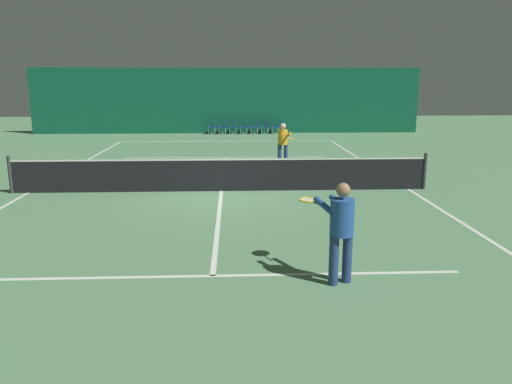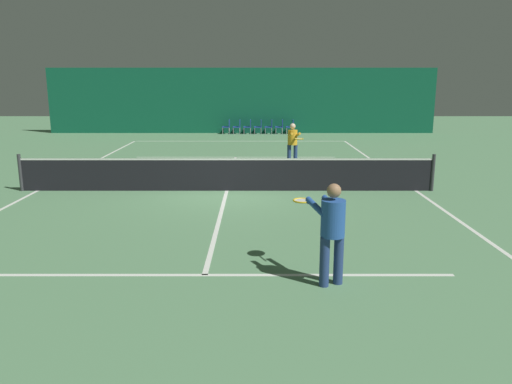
% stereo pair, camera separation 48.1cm
% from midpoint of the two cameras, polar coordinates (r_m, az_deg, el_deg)
% --- Properties ---
extents(ground_plane, '(60.00, 60.00, 0.00)m').
position_cam_midpoint_polar(ground_plane, '(14.49, -2.19, 0.14)').
color(ground_plane, '#56845B').
extents(backdrop_curtain, '(23.00, 0.12, 3.83)m').
position_cam_midpoint_polar(backdrop_curtain, '(30.15, -0.95, 10.38)').
color(backdrop_curtain, '#0F5138').
rests_on(backdrop_curtain, ground).
extents(court_line_baseline_far, '(11.00, 0.10, 0.00)m').
position_cam_midpoint_polar(court_line_baseline_far, '(26.23, -1.12, 5.83)').
color(court_line_baseline_far, silver).
rests_on(court_line_baseline_far, ground).
extents(court_line_service_far, '(8.25, 0.10, 0.00)m').
position_cam_midpoint_polar(court_line_service_far, '(20.78, -1.46, 4.01)').
color(court_line_service_far, silver).
rests_on(court_line_service_far, ground).
extents(court_line_service_near, '(8.25, 0.10, 0.00)m').
position_cam_midpoint_polar(court_line_service_near, '(8.37, -4.02, -9.45)').
color(court_line_service_near, silver).
rests_on(court_line_service_near, ground).
extents(court_line_sideline_left, '(0.10, 23.80, 0.00)m').
position_cam_midpoint_polar(court_line_sideline_left, '(15.71, -22.66, 0.16)').
color(court_line_sideline_left, silver).
rests_on(court_line_sideline_left, ground).
extents(court_line_sideline_right, '(0.10, 23.80, 0.00)m').
position_cam_midpoint_polar(court_line_sideline_right, '(15.28, 18.89, 0.13)').
color(court_line_sideline_right, silver).
rests_on(court_line_sideline_right, ground).
extents(court_line_centre, '(0.10, 12.80, 0.00)m').
position_cam_midpoint_polar(court_line_centre, '(14.49, -2.19, 0.15)').
color(court_line_centre, silver).
rests_on(court_line_centre, ground).
extents(tennis_net, '(12.00, 0.10, 1.07)m').
position_cam_midpoint_polar(tennis_net, '(14.39, -2.21, 2.13)').
color(tennis_net, black).
rests_on(tennis_net, ground).
extents(player_near, '(0.85, 1.36, 1.63)m').
position_cam_midpoint_polar(player_near, '(7.83, 10.55, -3.88)').
color(player_near, navy).
rests_on(player_near, ground).
extents(player_far, '(0.55, 1.34, 1.56)m').
position_cam_midpoint_polar(player_far, '(18.77, 5.18, 5.82)').
color(player_far, navy).
rests_on(player_far, ground).
extents(courtside_chair_0, '(0.44, 0.44, 0.84)m').
position_cam_midpoint_polar(courtside_chair_0, '(29.72, -2.62, 7.58)').
color(courtside_chair_0, '#99999E').
rests_on(courtside_chair_0, ground).
extents(courtside_chair_1, '(0.44, 0.44, 0.84)m').
position_cam_midpoint_polar(courtside_chair_1, '(29.70, -1.40, 7.58)').
color(courtside_chair_1, '#99999E').
rests_on(courtside_chair_1, ground).
extents(courtside_chair_2, '(0.44, 0.44, 0.84)m').
position_cam_midpoint_polar(courtside_chair_2, '(29.69, -0.17, 7.58)').
color(courtside_chair_2, '#99999E').
rests_on(courtside_chair_2, ground).
extents(courtside_chair_3, '(0.44, 0.44, 0.84)m').
position_cam_midpoint_polar(courtside_chair_3, '(29.69, 1.05, 7.58)').
color(courtside_chair_3, '#99999E').
rests_on(courtside_chair_3, ground).
extents(courtside_chair_4, '(0.44, 0.44, 0.84)m').
position_cam_midpoint_polar(courtside_chair_4, '(29.71, 2.27, 7.58)').
color(courtside_chair_4, '#99999E').
rests_on(courtside_chair_4, ground).
extents(courtside_chair_5, '(0.44, 0.44, 0.84)m').
position_cam_midpoint_polar(courtside_chair_5, '(29.73, 3.49, 7.57)').
color(courtside_chair_5, '#99999E').
rests_on(courtside_chair_5, ground).
extents(courtside_chair_6, '(0.44, 0.44, 0.84)m').
position_cam_midpoint_polar(courtside_chair_6, '(29.78, 4.70, 7.56)').
color(courtside_chair_6, '#99999E').
rests_on(courtside_chair_6, ground).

